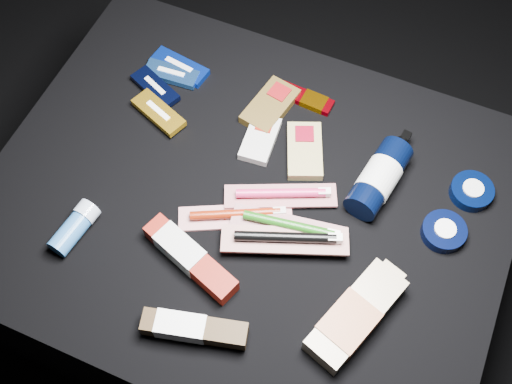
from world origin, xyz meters
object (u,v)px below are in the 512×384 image
at_px(lotion_bottle, 379,178).
at_px(toothpaste_carton_red, 187,255).
at_px(deodorant_stick, 75,227).
at_px(bodywash_bottle, 354,317).

relative_size(lotion_bottle, toothpaste_carton_red, 1.04).
xyz_separation_m(lotion_bottle, deodorant_stick, (-0.48, -0.31, -0.01)).
bearing_deg(deodorant_stick, lotion_bottle, 40.87).
relative_size(lotion_bottle, deodorant_stick, 1.94).
xyz_separation_m(lotion_bottle, toothpaste_carton_red, (-0.27, -0.28, -0.01)).
height_order(deodorant_stick, toothpaste_carton_red, deodorant_stick).
distance_m(lotion_bottle, deodorant_stick, 0.57).
distance_m(bodywash_bottle, deodorant_stick, 0.52).
bearing_deg(toothpaste_carton_red, bodywash_bottle, 20.99).
bearing_deg(deodorant_stick, toothpaste_carton_red, 16.50).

